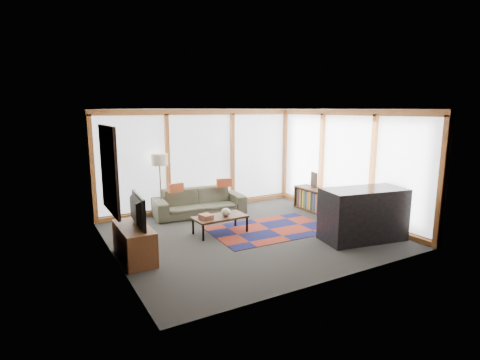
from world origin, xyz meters
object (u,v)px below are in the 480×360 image
floor_lamp (160,186)px  bookshelf (330,205)px  television (133,211)px  bar_counter (363,214)px  coffee_table (220,225)px  sofa (199,202)px  tv_console (134,243)px

floor_lamp → bookshelf: 4.17m
television → bar_counter: (4.26, -1.25, -0.36)m
floor_lamp → coffee_table: size_ratio=1.39×
sofa → coffee_table: size_ratio=2.00×
coffee_table → bar_counter: (2.33, -1.77, 0.34)m
television → coffee_table: bearing=-71.1°
floor_lamp → tv_console: floor_lamp is taller
sofa → floor_lamp: (-0.91, 0.23, 0.45)m
television → sofa: bearing=-42.0°
coffee_table → bar_counter: bar_counter is taller
coffee_table → television: bearing=-165.0°
sofa → television: size_ratio=2.30×
sofa → television: bearing=-130.0°
sofa → bookshelf: sofa is taller
sofa → tv_console: size_ratio=1.87×
tv_console → television: size_ratio=1.23×
television → bar_counter: television is taller
sofa → tv_console: 2.96m
bookshelf → television: size_ratio=2.42×
tv_console → bookshelf: bearing=3.9°
bookshelf → tv_console: tv_console is taller
coffee_table → tv_console: 2.01m
coffee_table → bar_counter: size_ratio=0.68×
floor_lamp → coffee_table: floor_lamp is taller
tv_console → bar_counter: (4.26, -1.26, 0.22)m
tv_console → television: (0.01, -0.01, 0.58)m
coffee_table → television: size_ratio=1.15×
bookshelf → bar_counter: (-0.62, -1.59, 0.23)m
tv_console → bar_counter: size_ratio=0.73×
sofa → coffee_table: bearing=-91.3°
sofa → bookshelf: size_ratio=0.95×
sofa → bookshelf: (2.75, -1.72, -0.03)m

